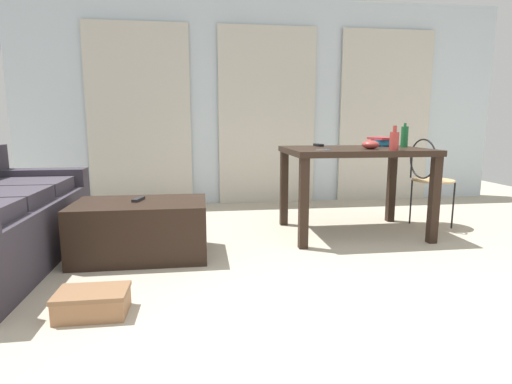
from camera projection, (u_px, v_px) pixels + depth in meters
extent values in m
plane|color=#B2A893|center=(308.00, 251.00, 3.17)|extent=(8.08, 8.08, 0.00)
cube|color=silver|center=(266.00, 104.00, 4.99)|extent=(5.97, 0.10, 2.46)
cube|color=beige|center=(139.00, 117.00, 4.73)|extent=(1.19, 0.03, 2.13)
cube|color=beige|center=(267.00, 117.00, 4.94)|extent=(1.19, 0.03, 2.13)
cube|color=beige|center=(385.00, 117.00, 5.14)|extent=(1.19, 0.03, 2.13)
cube|color=#38333D|center=(34.00, 178.00, 3.58)|extent=(0.88, 0.21, 0.15)
cube|color=#3E3944|center=(24.00, 187.00, 3.24)|extent=(0.64, 0.49, 0.10)
cube|color=black|center=(141.00, 229.00, 3.01)|extent=(0.96, 0.59, 0.42)
cube|color=black|center=(355.00, 151.00, 3.56)|extent=(1.21, 0.86, 0.05)
cube|color=black|center=(304.00, 204.00, 3.18)|extent=(0.07, 0.07, 0.72)
cube|color=black|center=(434.00, 200.00, 3.32)|extent=(0.07, 0.07, 0.72)
cube|color=black|center=(284.00, 188.00, 3.92)|extent=(0.07, 0.07, 0.72)
cube|color=black|center=(391.00, 186.00, 4.07)|extent=(0.07, 0.07, 0.72)
cylinder|color=tan|center=(433.00, 180.00, 3.86)|extent=(0.38, 0.38, 0.02)
cylinder|color=black|center=(453.00, 206.00, 3.81)|extent=(0.02, 0.02, 0.44)
cylinder|color=black|center=(434.00, 200.00, 4.06)|extent=(0.02, 0.02, 0.44)
cylinder|color=black|center=(429.00, 207.00, 3.74)|extent=(0.02, 0.02, 0.44)
cylinder|color=black|center=(411.00, 202.00, 3.99)|extent=(0.02, 0.02, 0.44)
torus|color=black|center=(423.00, 159.00, 3.79)|extent=(0.06, 0.38, 0.38)
cylinder|color=black|center=(434.00, 171.00, 3.65)|extent=(0.02, 0.02, 0.20)
cylinder|color=black|center=(411.00, 168.00, 3.97)|extent=(0.02, 0.02, 0.20)
cylinder|color=#195B2D|center=(404.00, 137.00, 3.65)|extent=(0.06, 0.06, 0.19)
cylinder|color=#195B2D|center=(405.00, 125.00, 3.63)|extent=(0.02, 0.02, 0.03)
cylinder|color=#99332D|center=(394.00, 141.00, 3.22)|extent=(0.07, 0.07, 0.15)
cylinder|color=#99332D|center=(395.00, 129.00, 3.20)|extent=(0.03, 0.03, 0.05)
ellipsoid|color=#9E3833|center=(370.00, 145.00, 3.40)|extent=(0.14, 0.14, 0.07)
cube|color=#1E668C|center=(382.00, 145.00, 3.84)|extent=(0.16, 0.21, 0.01)
cube|color=#1E668C|center=(381.00, 143.00, 3.84)|extent=(0.20, 0.25, 0.02)
cube|color=#1E668C|center=(382.00, 141.00, 3.84)|extent=(0.21, 0.25, 0.02)
cube|color=red|center=(382.00, 138.00, 3.83)|extent=(0.21, 0.27, 0.02)
cube|color=black|center=(318.00, 145.00, 3.81)|extent=(0.06, 0.17, 0.02)
cube|color=#9EA0A5|center=(322.00, 150.00, 3.25)|extent=(0.08, 0.04, 0.00)
torus|color=#3372B2|center=(327.00, 150.00, 3.28)|extent=(0.03, 0.03, 0.00)
cube|color=#9EA0A5|center=(321.00, 150.00, 3.27)|extent=(0.08, 0.02, 0.00)
torus|color=#3372B2|center=(328.00, 150.00, 3.28)|extent=(0.03, 0.03, 0.00)
cube|color=#232326|center=(138.00, 199.00, 3.01)|extent=(0.08, 0.16, 0.02)
cube|color=#996B47|center=(93.00, 305.00, 2.10)|extent=(0.35, 0.23, 0.11)
cube|color=brown|center=(92.00, 293.00, 2.09)|extent=(0.36, 0.24, 0.02)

